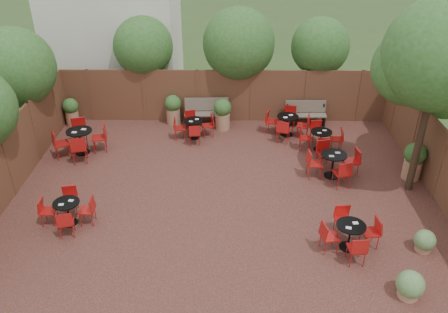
{
  "coord_description": "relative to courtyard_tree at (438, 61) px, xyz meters",
  "views": [
    {
      "loc": [
        0.12,
        -10.77,
        7.49
      ],
      "look_at": [
        0.01,
        0.5,
        1.0
      ],
      "focal_mm": 36.58,
      "sensor_mm": 36.0,
      "label": 1
    }
  ],
  "objects": [
    {
      "name": "low_shrubs",
      "position": [
        -0.74,
        -3.89,
        -3.55
      ],
      "size": [
        2.03,
        2.6,
        0.64
      ],
      "color": "#9D6C4E",
      "rests_on": "courtyard_paving"
    },
    {
      "name": "courtyard_tree",
      "position": [
        0.0,
        0.0,
        0.0
      ],
      "size": [
        2.97,
        2.91,
        5.45
      ],
      "rotation": [
        0.0,
        0.0,
        0.01
      ],
      "color": "black",
      "rests_on": "courtyard_paving"
    },
    {
      "name": "overhang_foliage",
      "position": [
        -8.05,
        2.05,
        -1.12
      ],
      "size": [
        15.7,
        10.8,
        2.77
      ],
      "color": "#28561C",
      "rests_on": "ground"
    },
    {
      "name": "fence_back",
      "position": [
        -5.39,
        4.64,
        -2.86
      ],
      "size": [
        12.0,
        0.08,
        2.0
      ],
      "primitive_type": "cube",
      "color": "brown",
      "rests_on": "ground"
    },
    {
      "name": "fence_right",
      "position": [
        0.61,
        -0.36,
        -2.86
      ],
      "size": [
        0.08,
        10.0,
        2.0
      ],
      "primitive_type": "cube",
      "color": "brown",
      "rests_on": "ground"
    },
    {
      "name": "ground",
      "position": [
        -5.39,
        -0.36,
        -3.86
      ],
      "size": [
        80.0,
        80.0,
        0.0
      ],
      "primitive_type": "plane",
      "color": "#354F23",
      "rests_on": "ground"
    },
    {
      "name": "park_bench_left",
      "position": [
        -6.06,
        4.27,
        -3.33
      ],
      "size": [
        1.63,
        0.58,
        1.0
      ],
      "rotation": [
        0.0,
        0.0,
        0.04
      ],
      "color": "brown",
      "rests_on": "courtyard_paving"
    },
    {
      "name": "bistro_tables",
      "position": [
        -5.27,
        1.2,
        -3.41
      ],
      "size": [
        9.68,
        7.5,
        0.94
      ],
      "color": "black",
      "rests_on": "courtyard_paving"
    },
    {
      "name": "planters",
      "position": [
        -5.4,
        3.12,
        -3.23
      ],
      "size": [
        11.91,
        4.37,
        1.17
      ],
      "color": "#9D6C4E",
      "rests_on": "courtyard_paving"
    },
    {
      "name": "courtyard_paving",
      "position": [
        -5.39,
        -0.36,
        -3.85
      ],
      "size": [
        12.0,
        10.0,
        0.02
      ],
      "primitive_type": "cube",
      "color": "#3D1E19",
      "rests_on": "ground"
    },
    {
      "name": "fence_left",
      "position": [
        -11.39,
        -0.36,
        -2.86
      ],
      "size": [
        0.08,
        10.0,
        2.0
      ],
      "primitive_type": "cube",
      "color": "brown",
      "rests_on": "ground"
    },
    {
      "name": "park_bench_right",
      "position": [
        -2.41,
        4.26,
        -3.37
      ],
      "size": [
        1.49,
        0.49,
        0.92
      ],
      "rotation": [
        0.0,
        0.0,
        0.01
      ],
      "color": "brown",
      "rests_on": "courtyard_paving"
    }
  ]
}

